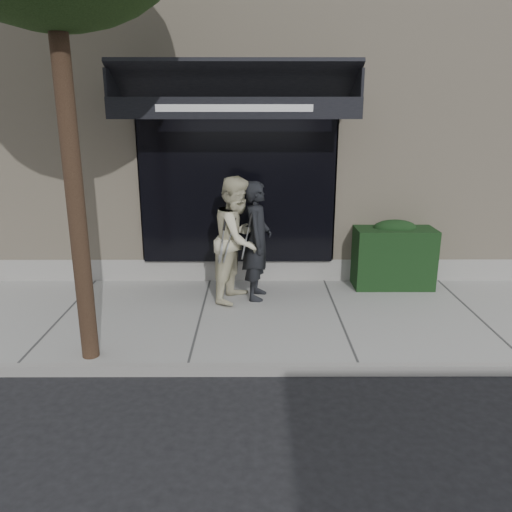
{
  "coord_description": "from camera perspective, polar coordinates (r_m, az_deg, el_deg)",
  "views": [
    {
      "loc": [
        -1.22,
        -6.77,
        2.95
      ],
      "look_at": [
        -1.2,
        0.6,
        0.83
      ],
      "focal_mm": 35.0,
      "sensor_mm": 36.0,
      "label": 1
    }
  ],
  "objects": [
    {
      "name": "ground",
      "position": [
        7.48,
        9.29,
        -7.37
      ],
      "size": [
        80.0,
        80.0,
        0.0
      ],
      "primitive_type": "plane",
      "color": "black",
      "rests_on": "ground"
    },
    {
      "name": "sidewalk",
      "position": [
        7.46,
        9.31,
        -6.94
      ],
      "size": [
        20.0,
        3.0,
        0.12
      ],
      "primitive_type": "cube",
      "color": "gray",
      "rests_on": "ground"
    },
    {
      "name": "curb",
      "position": [
        6.08,
        11.69,
        -12.55
      ],
      "size": [
        20.0,
        0.1,
        0.14
      ],
      "primitive_type": "cube",
      "color": "gray",
      "rests_on": "ground"
    },
    {
      "name": "building_facade",
      "position": [
        11.79,
        5.91,
        14.97
      ],
      "size": [
        14.3,
        8.04,
        5.64
      ],
      "color": "beige",
      "rests_on": "ground"
    },
    {
      "name": "hedge",
      "position": [
        8.66,
        15.37,
        0.14
      ],
      "size": [
        1.3,
        0.7,
        1.14
      ],
      "color": "black",
      "rests_on": "sidewalk"
    },
    {
      "name": "pedestrian_front",
      "position": [
        7.7,
        0.09,
        1.73
      ],
      "size": [
        0.82,
        0.8,
        1.85
      ],
      "color": "black",
      "rests_on": "sidewalk"
    },
    {
      "name": "pedestrian_back",
      "position": [
        7.63,
        -2.14,
        1.91
      ],
      "size": [
        1.02,
        1.14,
        1.93
      ],
      "color": "beige",
      "rests_on": "sidewalk"
    }
  ]
}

